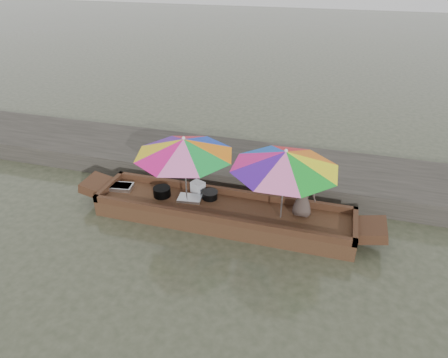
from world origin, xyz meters
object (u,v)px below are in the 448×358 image
(umbrella_bow, at_px, (185,171))
(vendor, at_px, (304,193))
(tray_scallop, at_px, (190,198))
(charcoal_grill, at_px, (210,195))
(boat_hull, at_px, (223,214))
(supply_bag, at_px, (198,187))
(tray_crayfish, at_px, (121,187))
(umbrella_stern, at_px, (283,185))
(cooking_pot, at_px, (162,192))

(umbrella_bow, bearing_deg, vendor, 4.77)
(tray_scallop, height_order, umbrella_bow, umbrella_bow)
(charcoal_grill, relative_size, vendor, 0.32)
(vendor, height_order, umbrella_bow, umbrella_bow)
(tray_scallop, relative_size, vendor, 0.49)
(boat_hull, distance_m, tray_scallop, 0.82)
(supply_bag, bearing_deg, tray_crayfish, -168.66)
(umbrella_stern, bearing_deg, charcoal_grill, 170.38)
(boat_hull, relative_size, supply_bag, 19.87)
(boat_hull, xyz_separation_m, supply_bag, (-0.72, 0.45, 0.30))
(tray_scallop, height_order, charcoal_grill, charcoal_grill)
(tray_crayfish, distance_m, umbrella_bow, 1.82)
(boat_hull, bearing_deg, tray_scallop, 172.69)
(supply_bag, bearing_deg, umbrella_stern, -12.84)
(tray_scallop, bearing_deg, cooking_pot, -177.88)
(vendor, bearing_deg, tray_scallop, 6.49)
(cooking_pot, relative_size, umbrella_bow, 0.18)
(tray_scallop, relative_size, umbrella_bow, 0.24)
(tray_scallop, bearing_deg, vendor, 2.46)
(tray_crayfish, relative_size, tray_scallop, 1.00)
(tray_scallop, distance_m, supply_bag, 0.37)
(cooking_pot, xyz_separation_m, tray_scallop, (0.66, 0.02, -0.07))
(charcoal_grill, bearing_deg, cooking_pot, -169.41)
(cooking_pot, height_order, tray_scallop, cooking_pot)
(tray_crayfish, distance_m, tray_scallop, 1.69)
(tray_crayfish, relative_size, umbrella_bow, 0.24)
(charcoal_grill, distance_m, umbrella_bow, 0.87)
(boat_hull, xyz_separation_m, vendor, (1.65, 0.21, 0.70))
(tray_scallop, distance_m, vendor, 2.49)
(boat_hull, relative_size, tray_scallop, 10.84)
(cooking_pot, bearing_deg, umbrella_stern, -1.63)
(tray_scallop, xyz_separation_m, umbrella_stern, (2.04, -0.10, 0.74))
(cooking_pot, height_order, vendor, vendor)
(vendor, bearing_deg, umbrella_stern, 31.37)
(cooking_pot, height_order, umbrella_stern, umbrella_stern)
(boat_hull, xyz_separation_m, charcoal_grill, (-0.38, 0.28, 0.25))
(boat_hull, height_order, supply_bag, supply_bag)
(tray_crayfish, relative_size, umbrella_stern, 0.24)
(vendor, height_order, umbrella_stern, umbrella_stern)
(cooking_pot, relative_size, umbrella_stern, 0.18)
(tray_scallop, xyz_separation_m, vendor, (2.44, 0.10, 0.50))
(charcoal_grill, height_order, umbrella_bow, umbrella_bow)
(tray_crayfish, bearing_deg, supply_bag, 11.34)
(tray_scallop, bearing_deg, umbrella_stern, -2.84)
(tray_crayfish, distance_m, supply_bag, 1.80)
(tray_crayfish, relative_size, vendor, 0.49)
(supply_bag, height_order, umbrella_bow, umbrella_bow)
(tray_crayfish, height_order, umbrella_stern, umbrella_stern)
(cooking_pot, distance_m, supply_bag, 0.81)
(cooking_pot, bearing_deg, umbrella_bow, -7.02)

